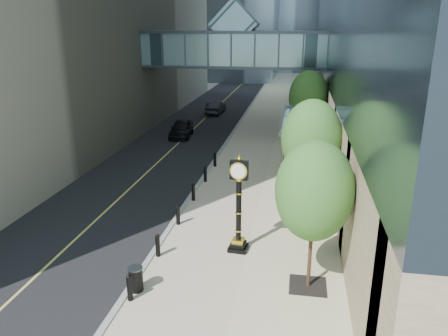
{
  "coord_description": "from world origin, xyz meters",
  "views": [
    {
      "loc": [
        2.91,
        -11.69,
        9.43
      ],
      "look_at": [
        -0.39,
        7.37,
        3.14
      ],
      "focal_mm": 35.0,
      "sensor_mm": 36.0,
      "label": 1
    }
  ],
  "objects_px": {
    "pedestrian": "(306,196)",
    "street_clock": "(239,211)",
    "trash_bin": "(136,280)",
    "car_far": "(216,107)",
    "car_near": "(181,128)"
  },
  "relations": [
    {
      "from": "pedestrian",
      "to": "car_near",
      "type": "bearing_deg",
      "value": -34.64
    },
    {
      "from": "street_clock",
      "to": "pedestrian",
      "type": "height_order",
      "value": "street_clock"
    },
    {
      "from": "pedestrian",
      "to": "street_clock",
      "type": "bearing_deg",
      "value": 78.12
    },
    {
      "from": "trash_bin",
      "to": "pedestrian",
      "type": "distance_m",
      "value": 10.54
    },
    {
      "from": "trash_bin",
      "to": "car_near",
      "type": "distance_m",
      "value": 24.01
    },
    {
      "from": "trash_bin",
      "to": "pedestrian",
      "type": "height_order",
      "value": "pedestrian"
    },
    {
      "from": "car_far",
      "to": "car_near",
      "type": "bearing_deg",
      "value": 88.34
    },
    {
      "from": "pedestrian",
      "to": "car_far",
      "type": "height_order",
      "value": "pedestrian"
    },
    {
      "from": "car_near",
      "to": "trash_bin",
      "type": "bearing_deg",
      "value": -84.11
    },
    {
      "from": "street_clock",
      "to": "trash_bin",
      "type": "height_order",
      "value": "street_clock"
    },
    {
      "from": "pedestrian",
      "to": "car_far",
      "type": "distance_m",
      "value": 28.06
    },
    {
      "from": "trash_bin",
      "to": "car_far",
      "type": "height_order",
      "value": "car_far"
    },
    {
      "from": "car_far",
      "to": "pedestrian",
      "type": "bearing_deg",
      "value": 113.95
    },
    {
      "from": "car_near",
      "to": "street_clock",
      "type": "bearing_deg",
      "value": -73.43
    },
    {
      "from": "street_clock",
      "to": "trash_bin",
      "type": "xyz_separation_m",
      "value": [
        -3.3,
        -3.72,
        -1.4
      ]
    }
  ]
}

